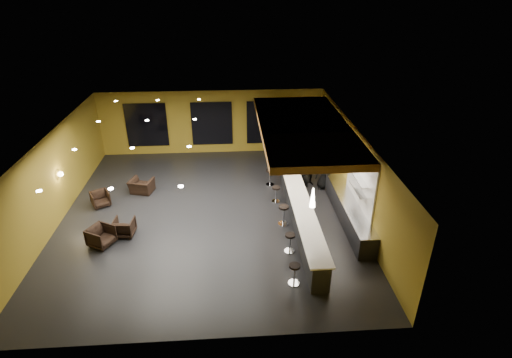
{
  "coord_description": "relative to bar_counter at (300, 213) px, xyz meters",
  "views": [
    {
      "loc": [
        0.98,
        -14.32,
        8.98
      ],
      "look_at": [
        2.0,
        0.5,
        1.3
      ],
      "focal_mm": 28.0,
      "sensor_mm": 36.0,
      "label": 1
    }
  ],
  "objects": [
    {
      "name": "window_center",
      "position": [
        -3.65,
        7.44,
        1.2
      ],
      "size": [
        2.2,
        0.06,
        2.4
      ],
      "primitive_type": "cube",
      "color": "black",
      "rests_on": "wall_back"
    },
    {
      "name": "pendant_2",
      "position": [
        0.0,
        3.0,
        1.85
      ],
      "size": [
        0.2,
        0.2,
        0.7
      ],
      "primitive_type": "cone",
      "color": "white",
      "rests_on": "wood_soffit"
    },
    {
      "name": "wood_soffit",
      "position": [
        0.35,
        2.0,
        2.86
      ],
      "size": [
        3.6,
        8.0,
        0.28
      ],
      "primitive_type": "cube",
      "color": "#9A632D",
      "rests_on": "ceiling"
    },
    {
      "name": "pendant_0",
      "position": [
        0.0,
        -2.0,
        1.85
      ],
      "size": [
        0.2,
        0.2,
        0.7
      ],
      "primitive_type": "cone",
      "color": "white",
      "rests_on": "wood_soffit"
    },
    {
      "name": "bar_stool_1",
      "position": [
        -0.66,
        -1.77,
        -0.03
      ],
      "size": [
        0.37,
        0.37,
        0.74
      ],
      "rotation": [
        0.0,
        0.0,
        -0.37
      ],
      "color": "silver",
      "rests_on": "floor"
    },
    {
      "name": "wall_shelf_lower",
      "position": [
        2.17,
        -0.2,
        1.1
      ],
      "size": [
        0.3,
        1.5,
        0.03
      ],
      "primitive_type": "cube",
      "color": "silver",
      "rests_on": "wall_right"
    },
    {
      "name": "wall_front",
      "position": [
        -3.65,
        -5.55,
        1.25
      ],
      "size": [
        12.0,
        0.1,
        3.5
      ],
      "primitive_type": "cube",
      "color": "olive",
      "rests_on": "floor"
    },
    {
      "name": "window_right",
      "position": [
        -0.65,
        7.44,
        1.2
      ],
      "size": [
        2.2,
        0.06,
        2.4
      ],
      "primitive_type": "cube",
      "color": "black",
      "rests_on": "wall_back"
    },
    {
      "name": "wall_left",
      "position": [
        -9.7,
        1.0,
        1.25
      ],
      "size": [
        0.1,
        13.0,
        3.5
      ],
      "primitive_type": "cube",
      "color": "olive",
      "rests_on": "floor"
    },
    {
      "name": "pendant_1",
      "position": [
        0.0,
        0.5,
        1.85
      ],
      "size": [
        0.2,
        0.2,
        0.7
      ],
      "primitive_type": "cone",
      "color": "white",
      "rests_on": "wood_soffit"
    },
    {
      "name": "bar_stool_0",
      "position": [
        -0.76,
        -3.46,
        -0.02
      ],
      "size": [
        0.38,
        0.38,
        0.75
      ],
      "rotation": [
        0.0,
        0.0,
        -0.32
      ],
      "color": "silver",
      "rests_on": "floor"
    },
    {
      "name": "floor",
      "position": [
        -3.65,
        1.0,
        -0.55
      ],
      "size": [
        12.0,
        13.0,
        0.1
      ],
      "primitive_type": "cube",
      "color": "black",
      "rests_on": "ground"
    },
    {
      "name": "bar_counter",
      "position": [
        0.0,
        0.0,
        0.0
      ],
      "size": [
        0.6,
        8.0,
        1.0
      ],
      "primitive_type": "cube",
      "color": "black",
      "rests_on": "floor"
    },
    {
      "name": "staff_a",
      "position": [
        0.54,
        2.48,
        0.42
      ],
      "size": [
        0.76,
        0.59,
        1.84
      ],
      "primitive_type": "imported",
      "rotation": [
        0.0,
        0.0,
        -0.24
      ],
      "color": "black",
      "rests_on": "floor"
    },
    {
      "name": "staff_b",
      "position": [
        0.99,
        3.31,
        0.36
      ],
      "size": [
        0.98,
        0.85,
        1.73
      ],
      "primitive_type": "imported",
      "rotation": [
        0.0,
        0.0,
        -0.27
      ],
      "color": "black",
      "rests_on": "floor"
    },
    {
      "name": "armchair_b",
      "position": [
        -6.83,
        -0.31,
        -0.15
      ],
      "size": [
        0.8,
        0.82,
        0.69
      ],
      "primitive_type": "imported",
      "rotation": [
        0.0,
        0.0,
        3.06
      ],
      "color": "black",
      "rests_on": "floor"
    },
    {
      "name": "ceiling",
      "position": [
        -3.65,
        1.0,
        3.05
      ],
      "size": [
        12.0,
        13.0,
        0.1
      ],
      "primitive_type": "cube",
      "color": "black"
    },
    {
      "name": "armchair_c",
      "position": [
        -8.34,
        1.96,
        -0.17
      ],
      "size": [
        0.98,
        0.99,
        0.67
      ],
      "primitive_type": "imported",
      "rotation": [
        0.0,
        0.0,
        0.52
      ],
      "color": "black",
      "rests_on": "floor"
    },
    {
      "name": "wall_back",
      "position": [
        -3.65,
        7.55,
        1.25
      ],
      "size": [
        12.0,
        0.1,
        3.5
      ],
      "primitive_type": "cube",
      "color": "olive",
      "rests_on": "floor"
    },
    {
      "name": "bar_stool_4",
      "position": [
        -0.85,
        3.37,
        0.0
      ],
      "size": [
        0.4,
        0.4,
        0.78
      ],
      "rotation": [
        0.0,
        0.0,
        -0.26
      ],
      "color": "silver",
      "rests_on": "floor"
    },
    {
      "name": "wall_sconce",
      "position": [
        -9.53,
        1.5,
        1.3
      ],
      "size": [
        0.22,
        0.22,
        0.22
      ],
      "primitive_type": "sphere",
      "color": "#FFE5B2",
      "rests_on": "wall_left"
    },
    {
      "name": "bar_stool_2",
      "position": [
        -0.66,
        -0.01,
        0.04
      ],
      "size": [
        0.43,
        0.43,
        0.84
      ],
      "rotation": [
        0.0,
        0.0,
        -0.21
      ],
      "color": "silver",
      "rests_on": "floor"
    },
    {
      "name": "prep_top",
      "position": [
        2.0,
        0.5,
        0.39
      ],
      "size": [
        0.72,
        6.0,
        0.03
      ],
      "primitive_type": "cube",
      "color": "silver",
      "rests_on": "prep_counter"
    },
    {
      "name": "bar_top",
      "position": [
        0.0,
        0.0,
        0.52
      ],
      "size": [
        0.78,
        8.1,
        0.05
      ],
      "primitive_type": "cube",
      "color": "white",
      "rests_on": "bar_counter"
    },
    {
      "name": "armchair_a",
      "position": [
        -7.53,
        -0.9,
        -0.13
      ],
      "size": [
        1.1,
        1.09,
        0.75
      ],
      "primitive_type": "imported",
      "rotation": [
        0.0,
        0.0,
        1.08
      ],
      "color": "black",
      "rests_on": "floor"
    },
    {
      "name": "bar_stool_3",
      "position": [
        -0.75,
        1.79,
        -0.04
      ],
      "size": [
        0.36,
        0.36,
        0.72
      ],
      "rotation": [
        0.0,
        0.0,
        -0.3
      ],
      "color": "silver",
      "rests_on": "floor"
    },
    {
      "name": "armchair_d",
      "position": [
        -6.79,
        3.05,
        -0.18
      ],
      "size": [
        1.19,
        1.1,
        0.65
      ],
      "primitive_type": "imported",
      "rotation": [
        0.0,
        0.0,
        2.88
      ],
      "color": "black",
      "rests_on": "floor"
    },
    {
      "name": "tile_backsplash",
      "position": [
        2.31,
        0.0,
        1.5
      ],
      "size": [
        0.06,
        3.2,
        2.4
      ],
      "primitive_type": "cube",
      "color": "white",
      "rests_on": "wall_right"
    },
    {
      "name": "prep_counter",
      "position": [
        2.0,
        0.5,
        -0.07
      ],
      "size": [
        0.7,
        6.0,
        0.86
      ],
      "primitive_type": "cube",
      "color": "black",
      "rests_on": "floor"
    },
    {
      "name": "window_left",
      "position": [
        -7.15,
        7.44,
        1.2
      ],
      "size": [
        2.2,
        0.06,
        2.4
      ],
      "primitive_type": "cube",
      "color": "black",
      "rests_on": "wall_back"
    },
    {
      "name": "wall_shelf_upper",
      "position": [
        2.17,
        -0.2,
        1.55
      ],
      "size": [
        0.3,
        1.5,
        0.03
      ],
      "primitive_type": "cube",
      "color": "silver",
      "rests_on": "wall_right"
    },
    {
      "name": "column",
      "position": [
        0.0,
        4.6,
        1.25
      ],
      "size": [
        0.6,
        0.6,
        3.5
      ],
      "primitive_type": "cube",
      "color": "#A35E24",
      "rests_on": "floor"
    },
    {
      "name": "staff_c",
      "position": [
        1.6,
        2.88,
        0.28
      ],
      "size": [
        0.85,
        0.66,
        1.55
      ],
      "primitive_type": "imported",
      "rotation": [
        0.0,
        0.0,
        -0.23
      ],
      "color": "black",
      "rests_on": "floor"
    },
    {
      "name": "wall_right",
      "position": [
        2.4,
        1.0,
        1.25
      ],
      "size": [
        0.1,
        13.0,
        3.5
      ],
      "primitive_type": "cube",
      "color": "olive",
      "rests_on": "floor"
    }
  ]
}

